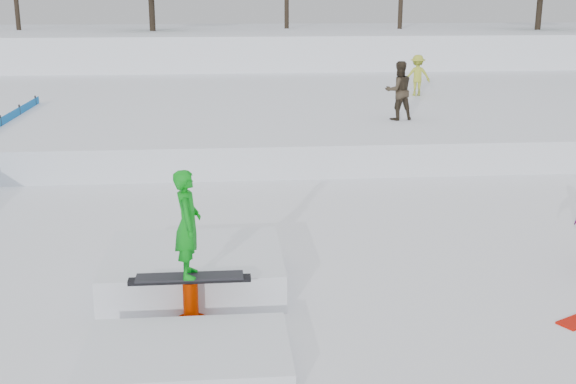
{
  "coord_description": "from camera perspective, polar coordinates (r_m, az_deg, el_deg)",
  "views": [
    {
      "loc": [
        -0.53,
        -9.38,
        4.26
      ],
      "look_at": [
        0.5,
        2.0,
        1.1
      ],
      "focal_mm": 45.0,
      "sensor_mm": 36.0,
      "label": 1
    }
  ],
  "objects": [
    {
      "name": "walker_ygreen",
      "position": [
        25.73,
        10.18,
        9.06
      ],
      "size": [
        0.94,
        0.58,
        1.4
      ],
      "primitive_type": "imported",
      "rotation": [
        0.0,
        0.0,
        3.08
      ],
      "color": "#A8B32F",
      "rests_on": "snow_midrise"
    },
    {
      "name": "snow_midrise",
      "position": [
        25.68,
        -3.95,
        6.78
      ],
      "size": [
        50.0,
        18.0,
        0.8
      ],
      "primitive_type": "cube",
      "color": "white",
      "rests_on": "ground"
    },
    {
      "name": "walker_olive",
      "position": [
        20.6,
        8.74,
        7.92
      ],
      "size": [
        0.89,
        0.74,
        1.64
      ],
      "primitive_type": "imported",
      "rotation": [
        0.0,
        0.0,
        3.3
      ],
      "color": "#32291D",
      "rests_on": "snow_midrise"
    },
    {
      "name": "ground",
      "position": [
        10.32,
        -1.79,
        -8.94
      ],
      "size": [
        120.0,
        120.0,
        0.0
      ],
      "primitive_type": "plane",
      "color": "white"
    },
    {
      "name": "snow_berm",
      "position": [
        39.5,
        -4.46,
        10.97
      ],
      "size": [
        60.0,
        14.0,
        2.4
      ],
      "primitive_type": "cube",
      "color": "white",
      "rests_on": "ground"
    },
    {
      "name": "jib_rail_feature",
      "position": [
        10.27,
        -7.56,
        -7.35
      ],
      "size": [
        2.6,
        4.4,
        2.11
      ],
      "color": "white",
      "rests_on": "ground"
    }
  ]
}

